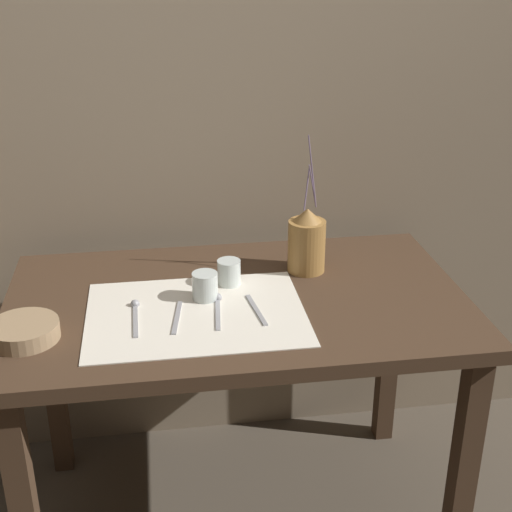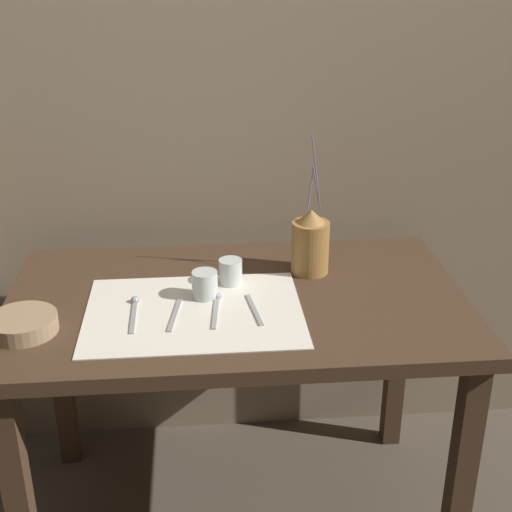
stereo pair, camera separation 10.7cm
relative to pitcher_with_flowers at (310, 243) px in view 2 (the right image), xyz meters
The scene contains 12 objects.
ground_plane 0.90m from the pitcher_with_flowers, 147.59° to the right, with size 12.00×12.00×0.00m, color brown.
stone_wall_back 0.53m from the pitcher_with_flowers, 123.23° to the left, with size 7.00×0.06×2.40m.
wooden_table 0.33m from the pitcher_with_flowers, 147.59° to the right, with size 1.26×0.75×0.77m.
linen_cloth 0.42m from the pitcher_with_flowers, 147.01° to the right, with size 0.57×0.43×0.00m.
pitcher_with_flowers is the anchor object (origin of this frame).
wooden_bowl 0.82m from the pitcher_with_flowers, 159.51° to the right, with size 0.17×0.17×0.04m.
glass_tumbler_near 0.34m from the pitcher_with_flowers, 155.54° to the right, with size 0.07×0.07×0.08m.
glass_tumbler_far 0.25m from the pitcher_with_flowers, 165.24° to the right, with size 0.07×0.07×0.07m.
spoon_outer 0.54m from the pitcher_with_flowers, 159.31° to the right, with size 0.02×0.18×0.02m.
fork_inner 0.47m from the pitcher_with_flowers, 148.34° to the right, with size 0.04×0.17×0.00m.
spoon_inner 0.35m from the pitcher_with_flowers, 146.79° to the right, with size 0.03×0.18×0.02m.
knife_center 0.31m from the pitcher_with_flowers, 128.36° to the right, with size 0.03×0.17×0.00m.
Camera 2 is at (-0.10, -1.74, 1.67)m, focal length 50.00 mm.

